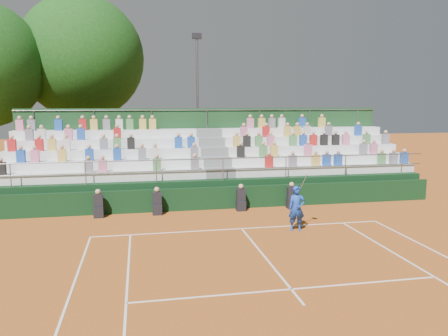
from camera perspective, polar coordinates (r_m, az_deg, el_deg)
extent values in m
plane|color=#AB551C|center=(16.61, 2.32, -7.93)|extent=(90.00, 90.00, 0.00)
cube|color=white|center=(16.61, 2.32, -7.91)|extent=(11.00, 0.06, 0.01)
cube|color=white|center=(13.68, 5.47, -11.62)|extent=(0.06, 6.40, 0.01)
cube|color=white|center=(11.66, 8.77, -15.37)|extent=(8.22, 0.06, 0.01)
cube|color=black|center=(19.52, 0.17, -3.91)|extent=(20.00, 0.15, 1.00)
cube|color=black|center=(18.87, -16.04, -5.55)|extent=(0.40, 0.40, 0.44)
cube|color=black|center=(18.77, -16.10, -4.13)|extent=(0.38, 0.25, 0.55)
sphere|color=tan|center=(18.69, -16.15, -2.99)|extent=(0.22, 0.22, 0.22)
cube|color=black|center=(18.80, -8.72, -5.37)|extent=(0.40, 0.40, 0.44)
cube|color=black|center=(18.70, -8.75, -3.94)|extent=(0.38, 0.25, 0.55)
sphere|color=tan|center=(18.62, -8.78, -2.80)|extent=(0.22, 0.22, 0.22)
cube|color=black|center=(19.28, 2.22, -4.92)|extent=(0.40, 0.40, 0.44)
cube|color=black|center=(19.17, 2.22, -3.53)|extent=(0.38, 0.25, 0.55)
sphere|color=tan|center=(19.10, 2.23, -2.41)|extent=(0.22, 0.22, 0.22)
cube|color=black|center=(19.93, 8.77, -4.57)|extent=(0.40, 0.40, 0.44)
cube|color=black|center=(19.83, 8.80, -3.22)|extent=(0.38, 0.25, 0.55)
sphere|color=tan|center=(19.75, 8.83, -2.14)|extent=(0.22, 0.22, 0.22)
cube|color=black|center=(22.49, -1.36, -1.98)|extent=(20.00, 5.20, 1.20)
cube|color=white|center=(20.46, -15.50, -1.04)|extent=(9.30, 0.85, 0.42)
cube|color=white|center=(22.31, 13.05, -0.18)|extent=(9.30, 0.85, 0.42)
cube|color=slate|center=(20.72, -0.59, -0.61)|extent=(1.40, 0.85, 0.42)
cube|color=white|center=(21.24, -15.37, 0.45)|extent=(9.30, 0.85, 0.42)
cube|color=white|center=(23.02, 12.23, 1.17)|extent=(9.30, 0.85, 0.42)
cube|color=slate|center=(21.49, -1.00, 0.85)|extent=(1.40, 0.85, 0.42)
cube|color=white|center=(22.02, -15.25, 1.84)|extent=(9.30, 0.85, 0.42)
cube|color=white|center=(23.75, 11.46, 2.44)|extent=(9.30, 0.85, 0.42)
cube|color=slate|center=(22.27, -1.39, 2.21)|extent=(1.40, 0.85, 0.42)
cube|color=white|center=(22.82, -15.14, 3.13)|extent=(9.30, 0.85, 0.42)
cube|color=white|center=(24.49, 10.73, 3.63)|extent=(9.30, 0.85, 0.42)
cube|color=slate|center=(23.06, -1.74, 3.48)|extent=(1.40, 0.85, 0.42)
cube|color=white|center=(23.64, -15.04, 4.33)|extent=(9.30, 0.85, 0.42)
cube|color=white|center=(25.25, 10.05, 4.75)|extent=(9.30, 0.85, 0.42)
cube|color=slate|center=(23.87, -2.08, 4.66)|extent=(1.40, 0.85, 0.42)
cube|color=#183F1E|center=(24.46, -2.26, 2.66)|extent=(20.00, 0.12, 4.40)
cylinder|color=gray|center=(19.76, -0.14, 1.25)|extent=(20.00, 0.05, 0.05)
cylinder|color=gray|center=(24.23, -2.25, 7.58)|extent=(20.00, 0.05, 0.05)
cube|color=black|center=(21.01, -27.08, -0.08)|extent=(0.36, 0.24, 0.56)
cube|color=slate|center=(20.30, -17.26, 0.20)|extent=(0.36, 0.24, 0.56)
cube|color=pink|center=(20.24, -15.55, 0.25)|extent=(0.36, 0.24, 0.56)
cube|color=#4C8C4C|center=(20.18, -8.75, 0.45)|extent=(0.36, 0.24, 0.56)
cube|color=slate|center=(20.32, -3.83, 0.59)|extent=(0.36, 0.24, 0.56)
cube|color=#1E4CB2|center=(21.61, -25.00, 1.40)|extent=(0.36, 0.24, 0.56)
cube|color=pink|center=(21.47, -23.46, 1.45)|extent=(0.36, 0.24, 0.56)
cube|color=gold|center=(21.25, -20.39, 1.56)|extent=(0.36, 0.24, 0.56)
cube|color=#1E4CB2|center=(21.08, -17.17, 1.66)|extent=(0.36, 0.24, 0.56)
cube|color=#1E4CB2|center=(20.99, -13.77, 1.77)|extent=(0.36, 0.24, 0.56)
cube|color=slate|center=(20.96, -10.66, 1.86)|extent=(0.36, 0.24, 0.56)
cube|color=silver|center=(20.97, -9.00, 1.90)|extent=(0.36, 0.24, 0.56)
cube|color=slate|center=(21.12, -3.88, 2.04)|extent=(0.36, 0.24, 0.56)
cube|color=red|center=(22.53, -25.96, 2.67)|extent=(0.36, 0.24, 0.56)
cube|color=red|center=(22.25, -22.98, 2.79)|extent=(0.36, 0.24, 0.56)
cube|color=gold|center=(22.14, -21.55, 2.85)|extent=(0.36, 0.24, 0.56)
cube|color=silver|center=(22.03, -19.90, 2.91)|extent=(0.36, 0.24, 0.56)
cube|color=slate|center=(21.83, -15.44, 3.07)|extent=(0.36, 0.24, 0.56)
cube|color=#4C8C4C|center=(21.79, -13.79, 3.12)|extent=(0.36, 0.24, 0.56)
cube|color=black|center=(21.77, -12.05, 3.17)|extent=(0.36, 0.24, 0.56)
cube|color=#1E4CB2|center=(21.84, -5.98, 3.33)|extent=(0.36, 0.24, 0.56)
cube|color=#1E4CB2|center=(21.91, -4.32, 3.37)|extent=(0.36, 0.24, 0.56)
cube|color=slate|center=(23.17, -24.07, 3.98)|extent=(0.36, 0.24, 0.56)
cube|color=silver|center=(23.05, -22.69, 4.04)|extent=(0.36, 0.24, 0.56)
cube|color=pink|center=(22.83, -19.64, 4.17)|extent=(0.36, 0.24, 0.56)
cube|color=#1E4CB2|center=(22.75, -18.18, 4.22)|extent=(0.36, 0.24, 0.56)
cube|color=red|center=(22.60, -13.76, 4.38)|extent=(0.36, 0.24, 0.56)
cube|color=pink|center=(24.12, -25.10, 5.07)|extent=(0.36, 0.24, 0.56)
cube|color=slate|center=(23.99, -23.83, 5.13)|extent=(0.36, 0.24, 0.56)
cube|color=#1E4CB2|center=(23.74, -20.81, 5.27)|extent=(0.36, 0.24, 0.56)
cube|color=red|center=(23.57, -17.95, 5.39)|extent=(0.36, 0.24, 0.56)
cube|color=gold|center=(23.51, -16.62, 5.44)|extent=(0.36, 0.24, 0.56)
cube|color=slate|center=(23.46, -15.09, 5.50)|extent=(0.36, 0.24, 0.56)
cube|color=silver|center=(23.42, -13.52, 5.55)|extent=(0.36, 0.24, 0.56)
cube|color=#4C8C4C|center=(23.40, -12.21, 5.60)|extent=(0.36, 0.24, 0.56)
cube|color=gold|center=(23.40, -10.58, 5.64)|extent=(0.36, 0.24, 0.56)
cube|color=gold|center=(23.41, -9.32, 5.68)|extent=(0.36, 0.24, 0.56)
cube|color=red|center=(21.07, 5.89, 0.84)|extent=(0.36, 0.24, 0.56)
cube|color=slate|center=(21.44, 8.95, 0.92)|extent=(0.36, 0.24, 0.56)
cube|color=gold|center=(21.87, 11.85, 0.99)|extent=(0.36, 0.24, 0.56)
cube|color=#1E4CB2|center=(22.10, 13.26, 1.02)|extent=(0.36, 0.24, 0.56)
cube|color=#1E4CB2|center=(22.36, 14.67, 1.05)|extent=(0.36, 0.24, 0.56)
cube|color=#4C8C4C|center=(23.47, 19.88, 1.17)|extent=(0.36, 0.24, 0.56)
cube|color=slate|center=(23.82, 21.25, 1.20)|extent=(0.36, 0.24, 0.56)
cube|color=#1E4CB2|center=(24.14, 22.45, 1.22)|extent=(0.36, 0.24, 0.56)
cube|color=black|center=(21.52, 2.20, 2.17)|extent=(0.36, 0.24, 0.56)
cube|color=#4C8C4C|center=(21.81, 5.14, 2.23)|extent=(0.36, 0.24, 0.56)
cube|color=gold|center=(21.97, 6.55, 2.25)|extent=(0.36, 0.24, 0.56)
cube|color=pink|center=(22.58, 10.92, 2.32)|extent=(0.36, 0.24, 0.56)
cube|color=slate|center=(23.88, 17.73, 2.40)|extent=(0.36, 0.24, 0.56)
cube|color=pink|center=(24.17, 18.95, 2.42)|extent=(0.36, 0.24, 0.56)
cube|color=gold|center=(22.30, 1.67, 3.48)|extent=(0.36, 0.24, 0.56)
cube|color=black|center=(22.42, 3.00, 3.50)|extent=(0.36, 0.24, 0.56)
cube|color=#4C8C4C|center=(22.58, 4.56, 3.52)|extent=(0.36, 0.24, 0.56)
cube|color=pink|center=(22.76, 6.10, 3.54)|extent=(0.36, 0.24, 0.56)
cube|color=#4C8C4C|center=(23.15, 9.00, 3.57)|extent=(0.36, 0.24, 0.56)
cube|color=#1E4CB2|center=(23.35, 10.30, 3.58)|extent=(0.36, 0.24, 0.56)
cube|color=red|center=(23.56, 11.59, 3.58)|extent=(0.36, 0.24, 0.56)
cube|color=black|center=(23.79, 12.93, 3.59)|extent=(0.36, 0.24, 0.56)
cube|color=black|center=(24.07, 14.37, 3.59)|extent=(0.36, 0.24, 0.56)
cube|color=pink|center=(24.32, 15.61, 3.59)|extent=(0.36, 0.24, 0.56)
cube|color=#4C8C4C|center=(24.89, 18.11, 3.59)|extent=(0.36, 0.24, 0.56)
cube|color=slate|center=(25.45, 20.33, 3.58)|extent=(0.36, 0.24, 0.56)
cube|color=pink|center=(23.22, 2.59, 4.72)|extent=(0.36, 0.24, 0.56)
cube|color=red|center=(23.54, 5.50, 4.74)|extent=(0.36, 0.24, 0.56)
cube|color=gold|center=(23.91, 8.29, 4.75)|extent=(0.36, 0.24, 0.56)
cube|color=gold|center=(24.10, 9.55, 4.75)|extent=(0.36, 0.24, 0.56)
cube|color=silver|center=(24.30, 10.80, 4.75)|extent=(0.36, 0.24, 0.56)
cube|color=slate|center=(24.79, 13.49, 4.74)|extent=(0.36, 0.24, 0.56)
cube|color=#1E4CB2|center=(25.57, 17.11, 4.70)|extent=(0.36, 0.24, 0.56)
cube|color=pink|center=(24.16, 3.45, 5.86)|extent=(0.36, 0.24, 0.56)
cube|color=gold|center=(24.33, 4.93, 5.86)|extent=(0.36, 0.24, 0.56)
cube|color=slate|center=(24.49, 6.25, 5.86)|extent=(0.36, 0.24, 0.56)
cube|color=silver|center=(24.67, 7.53, 5.86)|extent=(0.36, 0.24, 0.56)
cube|color=#1E4CB2|center=(25.08, 10.15, 5.84)|extent=(0.36, 0.24, 0.56)
cube|color=gold|center=(25.53, 12.65, 5.81)|extent=(0.36, 0.24, 0.56)
imported|color=#173EAC|center=(16.38, 9.47, -5.23)|extent=(0.66, 0.48, 1.68)
cylinder|color=gray|center=(16.26, 10.38, -1.72)|extent=(0.26, 0.03, 0.51)
cylinder|color=#E5D866|center=(16.27, 10.90, -0.66)|extent=(0.26, 0.28, 0.14)
cylinder|color=#362113|center=(30.36, -17.63, 3.41)|extent=(0.50, 0.50, 4.39)
sphere|color=#123B10|center=(30.39, -18.10, 13.52)|extent=(7.91, 7.91, 7.91)
cylinder|color=gray|center=(28.88, -3.48, 7.87)|extent=(0.16, 0.16, 8.74)
cube|color=black|center=(29.18, -3.57, 16.83)|extent=(0.60, 0.25, 0.35)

